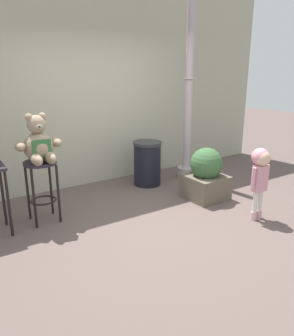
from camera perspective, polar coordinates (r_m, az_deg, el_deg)
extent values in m
plane|color=brown|center=(4.21, 1.86, -9.74)|extent=(24.00, 24.00, 0.00)
cube|color=#AAA78F|center=(5.61, -10.79, 14.68)|extent=(7.56, 0.30, 3.42)
cylinder|color=#26232D|center=(4.25, -18.11, 0.87)|extent=(0.40, 0.40, 0.04)
cylinder|color=black|center=(4.20, -19.04, -5.14)|extent=(0.03, 0.03, 0.76)
cylinder|color=black|center=(4.27, -15.14, -4.42)|extent=(0.03, 0.03, 0.76)
cylinder|color=black|center=(4.47, -20.04, -3.90)|extent=(0.03, 0.03, 0.76)
cylinder|color=black|center=(4.54, -16.37, -3.25)|extent=(0.03, 0.03, 0.76)
torus|color=black|center=(4.40, -17.54, -5.37)|extent=(0.33, 0.33, 0.02)
sphere|color=gray|center=(4.20, -18.35, 3.48)|extent=(0.36, 0.36, 0.36)
cube|color=#2C5E2F|center=(4.06, -17.80, 3.23)|extent=(0.22, 0.03, 0.21)
sphere|color=gray|center=(4.15, -18.69, 7.18)|extent=(0.23, 0.23, 0.23)
ellipsoid|color=gray|center=(4.06, -18.31, 6.83)|extent=(0.10, 0.07, 0.07)
sphere|color=black|center=(4.04, -18.21, 6.82)|extent=(0.03, 0.03, 0.03)
sphere|color=gray|center=(4.12, -19.89, 8.29)|extent=(0.09, 0.09, 0.09)
sphere|color=gray|center=(4.16, -17.75, 8.56)|extent=(0.09, 0.09, 0.09)
ellipsoid|color=gray|center=(4.12, -21.18, 3.47)|extent=(0.13, 0.20, 0.11)
ellipsoid|color=gray|center=(4.23, -15.48, 4.30)|extent=(0.13, 0.20, 0.11)
ellipsoid|color=gray|center=(4.05, -18.66, 1.41)|extent=(0.12, 0.30, 0.14)
ellipsoid|color=gray|center=(4.09, -16.49, 1.75)|extent=(0.12, 0.30, 0.14)
cylinder|color=#DBA2AC|center=(4.53, 18.08, -7.87)|extent=(0.08, 0.08, 0.11)
cylinder|color=silver|center=(4.46, 18.30, -5.57)|extent=(0.06, 0.06, 0.28)
cylinder|color=#DBA2AC|center=(4.60, 18.81, -7.57)|extent=(0.08, 0.08, 0.11)
cylinder|color=silver|center=(4.53, 19.04, -5.30)|extent=(0.06, 0.06, 0.28)
cube|color=pink|center=(4.39, 19.04, -1.70)|extent=(0.20, 0.11, 0.34)
cylinder|color=pink|center=(4.29, 18.02, -1.78)|extent=(0.05, 0.05, 0.28)
cylinder|color=pink|center=(4.48, 20.05, -1.20)|extent=(0.05, 0.05, 0.28)
sphere|color=#D8B293|center=(4.32, 19.37, 1.65)|extent=(0.20, 0.20, 0.20)
sphere|color=pink|center=(4.33, 19.11, 1.85)|extent=(0.22, 0.22, 0.22)
cylinder|color=black|center=(5.52, 0.05, 0.58)|extent=(0.45, 0.45, 0.69)
cylinder|color=#2D2D33|center=(5.43, 0.05, 4.34)|extent=(0.48, 0.48, 0.05)
cylinder|color=#AAA0A3|center=(6.04, 6.77, -0.65)|extent=(0.31, 0.31, 0.18)
cylinder|color=#AEA0A6|center=(5.78, 7.28, 13.75)|extent=(0.13, 0.13, 2.83)
torus|color=#ADA89E|center=(5.78, 7.33, 15.16)|extent=(0.18, 0.18, 0.04)
cylinder|color=black|center=(4.09, -22.91, -5.81)|extent=(0.03, 0.03, 0.80)
cylinder|color=black|center=(4.40, -23.77, -4.35)|extent=(0.03, 0.03, 0.80)
cube|color=brown|center=(5.05, 10.08, -3.23)|extent=(0.57, 0.57, 0.36)
sphere|color=#375D35|center=(4.94, 10.29, 0.71)|extent=(0.48, 0.48, 0.48)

